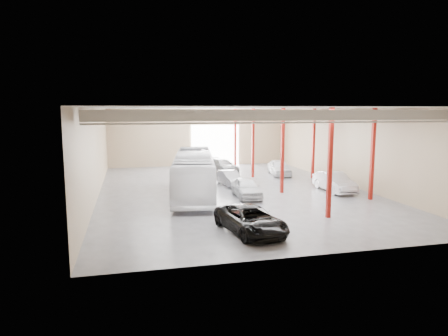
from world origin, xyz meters
name	(u,v)px	position (x,y,z in m)	size (l,w,h in m)	color
depot_shell	(232,132)	(0.13, 0.48, 4.98)	(22.12, 32.12, 7.06)	#4A4A4F
coach_bus	(194,174)	(-3.50, -1.54, 1.80)	(3.02, 12.90, 3.59)	white
black_sedan	(250,220)	(-2.00, -11.91, 0.75)	(2.50, 5.43, 1.51)	black
car_row_a	(246,188)	(0.43, -3.00, 0.77)	(1.83, 4.55, 1.55)	silver
car_row_b	(230,178)	(0.41, 2.20, 0.67)	(1.41, 4.05, 1.34)	#AEADB2
car_row_c	(222,166)	(1.54, 10.05, 0.72)	(2.02, 4.97, 1.44)	slate
car_right_near	(334,182)	(8.30, -2.59, 0.83)	(1.75, 5.02, 1.65)	silver
car_right_far	(279,168)	(6.93, 6.59, 0.81)	(1.90, 4.73, 1.61)	silver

